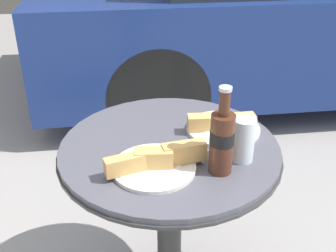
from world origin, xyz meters
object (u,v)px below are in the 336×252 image
(lunch_plate_near, at_px, (156,162))
(cola_bottle_left, at_px, (222,140))
(lunch_plate_far, at_px, (222,126))
(bistro_table, at_px, (169,194))
(parked_car, at_px, (300,5))
(drinking_glass, at_px, (243,142))

(lunch_plate_near, bearing_deg, cola_bottle_left, -9.46)
(cola_bottle_left, xyz_separation_m, lunch_plate_far, (0.06, 0.22, -0.08))
(bistro_table, distance_m, lunch_plate_far, 0.29)
(lunch_plate_near, bearing_deg, lunch_plate_far, 38.60)
(lunch_plate_near, relative_size, parked_car, 0.07)
(drinking_glass, distance_m, parked_car, 2.35)
(parked_car, bearing_deg, drinking_glass, -117.14)
(drinking_glass, xyz_separation_m, parked_car, (1.07, 2.09, -0.12))
(bistro_table, relative_size, lunch_plate_far, 2.89)
(lunch_plate_near, bearing_deg, bistro_table, 65.99)
(cola_bottle_left, bearing_deg, parked_car, 61.74)
(bistro_table, height_order, cola_bottle_left, cola_bottle_left)
(lunch_plate_near, height_order, lunch_plate_far, lunch_plate_near)
(cola_bottle_left, bearing_deg, lunch_plate_near, 170.54)
(lunch_plate_far, relative_size, parked_car, 0.06)
(bistro_table, xyz_separation_m, drinking_glass, (0.20, -0.11, 0.26))
(cola_bottle_left, xyz_separation_m, lunch_plate_near, (-0.18, 0.03, -0.08))
(lunch_plate_near, height_order, parked_car, parked_car)
(lunch_plate_far, bearing_deg, cola_bottle_left, -105.60)
(drinking_glass, xyz_separation_m, lunch_plate_near, (-0.26, -0.02, -0.04))
(cola_bottle_left, bearing_deg, bistro_table, 128.59)
(drinking_glass, height_order, parked_car, parked_car)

